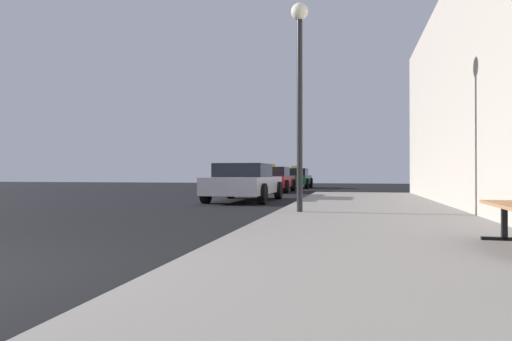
% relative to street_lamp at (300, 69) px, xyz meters
% --- Properties ---
extents(sidewalk, '(4.00, 32.00, 0.15)m').
position_rel_street_lamp_xyz_m(sidewalk, '(1.49, -5.94, -3.03)').
color(sidewalk, gray).
rests_on(sidewalk, ground_plane).
extents(street_lamp, '(0.36, 0.36, 4.32)m').
position_rel_street_lamp_xyz_m(street_lamp, '(0.00, 0.00, 0.00)').
color(street_lamp, black).
rests_on(street_lamp, sidewalk).
extents(car_silver, '(2.04, 4.49, 1.27)m').
position_rel_street_lamp_xyz_m(car_silver, '(-2.53, 5.49, -2.46)').
color(car_silver, '#B7B7BF').
rests_on(car_silver, ground_plane).
extents(car_red, '(2.04, 4.00, 1.43)m').
position_rel_street_lamp_xyz_m(car_red, '(-2.98, 13.04, -2.46)').
color(car_red, red).
rests_on(car_red, ground_plane).
extents(car_green, '(2.06, 4.14, 1.43)m').
position_rel_street_lamp_xyz_m(car_green, '(-2.65, 19.34, -2.46)').
color(car_green, '#196638').
rests_on(car_green, ground_plane).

